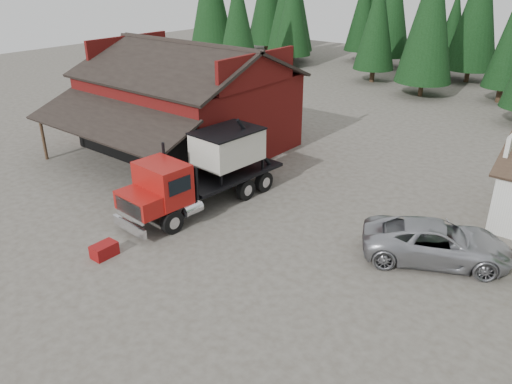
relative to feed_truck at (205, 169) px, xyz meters
The scene contains 8 objects.
ground 5.55m from the feed_truck, 47.48° to the right, with size 120.00×120.00×0.00m, color #4F4A3E.
red_barn 9.69m from the feed_truck, 140.93° to the left, with size 12.80×13.63×7.18m.
conifer_backdrop 38.41m from the feed_truck, 84.78° to the left, with size 76.00×16.00×16.00m, color black, non-canonical shape.
near_pine_a 30.77m from the feed_truck, 127.42° to the left, with size 4.40×4.40×11.40m.
near_pine_d 30.67m from the feed_truck, 90.97° to the left, with size 5.28×5.28×13.40m.
feed_truck is the anchor object (origin of this frame).
silver_car 11.77m from the feed_truck, 11.14° to the left, with size 2.88×6.24×1.73m, color #A5A6AD.
equip_box 6.78m from the feed_truck, 89.07° to the right, with size 0.70×1.10×0.60m, color maroon.
Camera 1 is at (13.56, -13.20, 11.75)m, focal length 35.00 mm.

